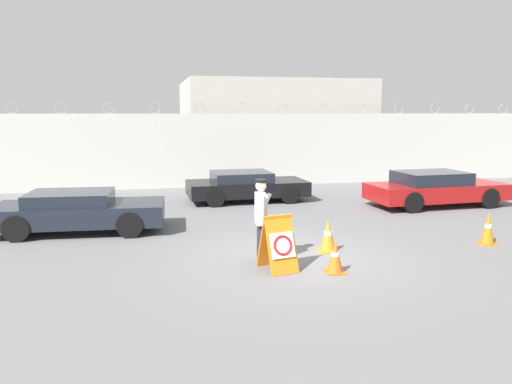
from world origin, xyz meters
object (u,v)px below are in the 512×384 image
Objects in this scene: traffic_cone_far at (335,257)px; parked_car_front_coupe at (78,211)px; traffic_cone_mid at (488,228)px; parked_car_far_side at (435,188)px; traffic_cone_near at (328,236)px; parked_car_rear_sedan at (246,186)px; security_guard at (261,216)px; barricade_sign at (279,243)px.

traffic_cone_far is 0.15× the size of parked_car_front_coupe.
parked_car_front_coupe reaches higher than traffic_cone_mid.
parked_car_far_side is (6.03, 6.17, 0.28)m from traffic_cone_far.
traffic_cone_mid is (4.08, -0.21, 0.02)m from traffic_cone_near.
traffic_cone_near is 4.08m from traffic_cone_mid.
parked_car_rear_sedan is at bearing 91.24° from traffic_cone_far.
traffic_cone_mid is 5.11m from parked_car_far_side.
traffic_cone_mid is 10.60m from parked_car_front_coupe.
parked_car_front_coupe is (-4.22, 3.77, -0.44)m from security_guard.
traffic_cone_near is 1.56m from traffic_cone_far.
traffic_cone_near is 0.18× the size of parked_car_rear_sedan.
barricade_sign is at bearing -40.90° from parked_car_front_coupe.
parked_car_rear_sedan reaches higher than traffic_cone_mid.
parked_car_far_side is (7.34, 5.17, -0.41)m from security_guard.
barricade_sign reaches higher than parked_car_front_coupe.
security_guard is at bearing 142.85° from traffic_cone_far.
traffic_cone_mid is at bearing -2.90° from traffic_cone_near.
parked_car_far_side is (11.57, 1.41, 0.03)m from parked_car_front_coupe.
security_guard reaches higher than parked_car_far_side.
security_guard is at bearing -38.29° from parked_car_front_coupe.
traffic_cone_mid is at bearing -3.23° from barricade_sign.
traffic_cone_far is 0.16× the size of parked_car_rear_sedan.
traffic_cone_far is at bearing -37.25° from parked_car_front_coupe.
parked_car_far_side reaches higher than traffic_cone_far.
traffic_cone_mid is 4.67m from traffic_cone_far.
traffic_cone_mid is at bearing -110.86° from parked_car_far_side.
parked_car_rear_sedan reaches higher than traffic_cone_near.
traffic_cone_far is 8.63m from parked_car_far_side.
barricade_sign is 6.23m from parked_car_front_coupe.
parked_car_rear_sedan is at bearing 156.16° from parked_car_far_side.
parked_car_front_coupe reaches higher than traffic_cone_near.
traffic_cone_mid is (5.79, 0.30, -0.63)m from security_guard.
barricade_sign is 1.71× the size of traffic_cone_far.
parked_car_far_side is (7.11, 5.76, 0.04)m from barricade_sign.
parked_car_front_coupe is (-5.54, 4.76, 0.25)m from traffic_cone_far.
parked_car_front_coupe is at bearing 139.30° from traffic_cone_far.
security_guard is 7.61m from parked_car_rear_sedan.
security_guard is at bearing -176.99° from traffic_cone_mid.
traffic_cone_near is (1.48, 1.10, -0.20)m from barricade_sign.
parked_car_front_coupe is at bearing -176.27° from parked_car_far_side.
parked_car_front_coupe is at bearing 53.69° from security_guard.
traffic_cone_mid reaches higher than traffic_cone_near.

